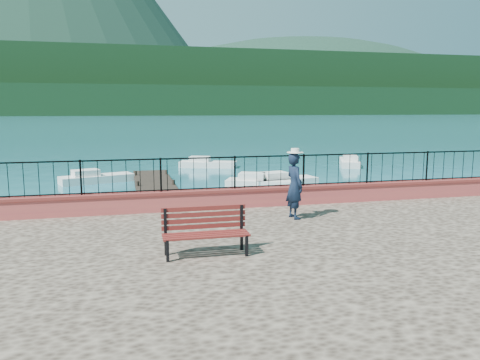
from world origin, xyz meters
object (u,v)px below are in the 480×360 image
boat_1 (263,180)px  boat_3 (97,176)px  boat_5 (350,160)px  person (295,186)px  park_bench (206,241)px  boat_4 (208,162)px  boat_2 (284,178)px  boat_0 (10,218)px

boat_1 → boat_3: 9.51m
boat_5 → boat_3: bearing=126.0°
person → boat_3: (-6.01, 15.73, -1.70)m
park_bench → boat_5: 26.72m
boat_3 → boat_4: size_ratio=1.00×
boat_1 → boat_4: 9.37m
person → boat_1: (2.65, 11.77, -1.70)m
boat_4 → boat_5: (10.39, -1.36, 0.00)m
boat_2 → boat_3: 10.59m
person → boat_1: size_ratio=0.47×
boat_5 → boat_1: bearing=154.5°
boat_2 → boat_5: 10.88m
boat_1 → person: bearing=-77.5°
boat_1 → boat_5: same height
boat_0 → boat_4: 18.24m
park_bench → boat_0: bearing=124.4°
boat_3 → boat_4: bearing=17.3°
person → boat_4: size_ratio=0.45×
person → boat_5: bearing=-38.7°
boat_2 → boat_3: (-9.95, 3.62, 0.00)m
boat_0 → boat_5: bearing=7.0°
boat_4 → boat_5: same height
park_bench → boat_1: (5.54, 14.40, -1.09)m
boat_0 → boat_4: (9.77, 15.40, 0.00)m
boat_2 → park_bench: bearing=-124.6°
park_bench → boat_5: bearing=57.5°
person → boat_2: person is taller
boat_2 → boat_3: same height
park_bench → person: 3.96m
boat_4 → boat_5: size_ratio=0.96×
boat_2 → boat_3: size_ratio=0.92×
boat_5 → person: bearing=172.6°
boat_4 → boat_1: bearing=-62.0°
park_bench → boat_5: park_bench is taller
boat_2 → boat_4: (-2.58, 8.94, 0.00)m
boat_3 → boat_0: bearing=-121.9°
person → boat_5: 22.99m
boat_1 → boat_3: same height
boat_2 → boat_3: bearing=150.3°
boat_0 → boat_5: (20.16, 14.04, 0.00)m
park_bench → boat_2: (6.84, 14.74, -1.09)m
boat_2 → person: bearing=-117.8°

